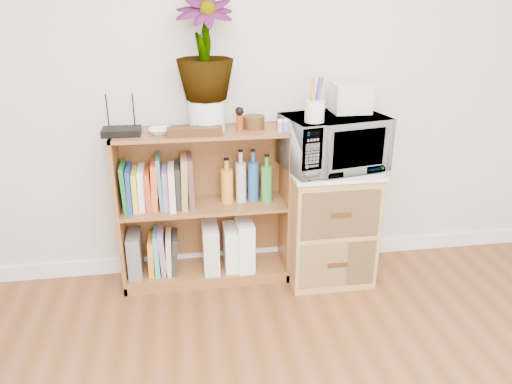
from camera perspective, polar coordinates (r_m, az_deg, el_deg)
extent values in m
cube|color=white|center=(3.35, 0.26, -7.18)|extent=(4.00, 0.02, 0.10)
cube|color=brown|center=(3.00, -5.92, -1.83)|extent=(1.00, 0.30, 0.95)
cube|color=#9E7542|center=(3.11, 8.22, -3.62)|extent=(0.50, 0.45, 0.70)
imported|color=silver|center=(2.91, 8.83, 5.64)|extent=(0.62, 0.48, 0.31)
cylinder|color=white|center=(2.71, 6.71, 9.17)|extent=(0.10, 0.10, 0.12)
cube|color=silver|center=(2.96, 10.77, 10.54)|extent=(0.21, 0.18, 0.17)
cube|color=black|center=(2.83, -15.11, 6.69)|extent=(0.21, 0.14, 0.04)
imported|color=white|center=(2.81, -10.89, 6.86)|extent=(0.13, 0.13, 0.03)
cylinder|color=silver|center=(2.84, -5.63, 8.77)|extent=(0.20, 0.20, 0.17)
imported|color=#2D7030|center=(2.78, -5.91, 16.05)|extent=(0.31, 0.31, 0.55)
cube|color=#331F0E|center=(2.74, -7.04, 6.88)|extent=(0.30, 0.07, 0.05)
cylinder|color=maroon|center=(2.81, -1.89, 7.87)|extent=(0.04, 0.04, 0.09)
cylinder|color=#3D2410|center=(2.87, -0.24, 7.99)|extent=(0.12, 0.12, 0.07)
cube|color=#DA7981|center=(2.81, 3.42, 7.40)|extent=(0.10, 0.04, 0.05)
cube|color=slate|center=(3.13, -13.66, -6.84)|extent=(0.08, 0.21, 0.26)
cube|color=silver|center=(3.10, -5.22, -6.21)|extent=(0.09, 0.24, 0.30)
cube|color=white|center=(3.12, -2.88, -6.28)|extent=(0.09, 0.22, 0.27)
cube|color=white|center=(3.12, -1.33, -5.81)|extent=(0.10, 0.25, 0.31)
cube|color=#1B672A|center=(2.95, -14.74, 0.61)|extent=(0.03, 0.20, 0.28)
cube|color=#193897|center=(2.95, -14.20, 0.47)|extent=(0.02, 0.20, 0.26)
cube|color=yellow|center=(2.96, -13.61, 0.25)|extent=(0.03, 0.20, 0.23)
cube|color=white|center=(2.95, -12.92, 0.36)|extent=(0.04, 0.20, 0.24)
cube|color=#B2411E|center=(2.95, -12.20, 0.33)|extent=(0.03, 0.20, 0.23)
cube|color=#E65928|center=(2.94, -11.52, 0.75)|extent=(0.05, 0.20, 0.28)
cube|color=teal|center=(2.93, -10.91, 1.11)|extent=(0.03, 0.20, 0.31)
cube|color=#956BA1|center=(2.95, -10.28, 0.46)|extent=(0.03, 0.20, 0.23)
cube|color=#FFE6C6|center=(2.94, -9.58, 0.68)|extent=(0.04, 0.20, 0.25)
cube|color=#282828|center=(2.94, -8.88, 0.66)|extent=(0.03, 0.20, 0.25)
cube|color=#998546|center=(2.93, -8.21, 1.19)|extent=(0.04, 0.20, 0.30)
cube|color=brown|center=(2.93, -7.49, 1.20)|extent=(0.03, 0.20, 0.30)
cylinder|color=orange|center=(2.95, -3.33, 1.15)|extent=(0.07, 0.07, 0.27)
cylinder|color=#B0BBC7|center=(2.95, -1.70, 1.65)|extent=(0.06, 0.06, 0.31)
cylinder|color=#2355A4|center=(2.96, -0.27, 1.71)|extent=(0.06, 0.06, 0.31)
cylinder|color=#328936|center=(2.98, 1.17, 1.56)|extent=(0.07, 0.07, 0.28)
cube|color=orange|center=(3.13, -11.86, -7.04)|extent=(0.04, 0.19, 0.23)
cube|color=teal|center=(3.12, -11.26, -6.72)|extent=(0.03, 0.19, 0.27)
cube|color=#93689C|center=(3.12, -10.63, -6.58)|extent=(0.05, 0.19, 0.28)
cube|color=beige|center=(3.12, -9.95, -6.77)|extent=(0.04, 0.19, 0.25)
cube|color=black|center=(3.12, -9.30, -6.81)|extent=(0.05, 0.19, 0.24)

